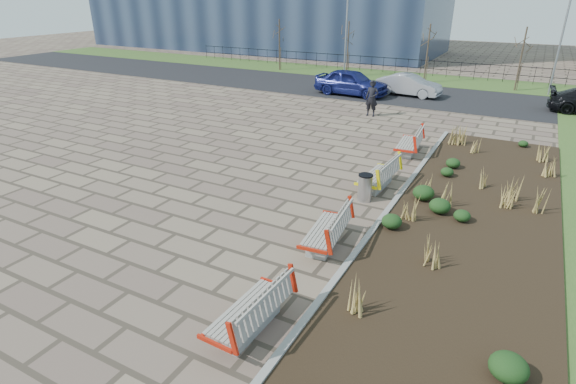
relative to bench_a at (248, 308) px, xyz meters
The scene contains 20 objects.
ground 3.35m from the bench_a, 155.00° to the left, with size 120.00×120.00×0.00m, color #72614E.
planting_bed 7.19m from the bench_a, 63.07° to the left, with size 4.50×18.00×0.10m, color black.
planting_curb 6.48m from the bench_a, 81.82° to the left, with size 0.16×18.00×0.15m, color gray.
grass_verge_far 29.56m from the bench_a, 95.83° to the left, with size 80.00×5.00×0.04m, color #33511E.
road 23.60m from the bench_a, 97.31° to the left, with size 80.00×7.00×0.02m, color black.
bench_a is the anchor object (origin of this frame).
bench_b 3.64m from the bench_a, 90.00° to the left, with size 0.90×2.10×1.00m, color red, non-canonical shape.
bench_c 7.95m from the bench_a, 90.00° to the left, with size 0.90×2.10×1.00m, color #FFE90D, non-canonical shape.
bench_d 11.93m from the bench_a, 90.00° to the left, with size 0.90×2.10×1.00m, color red, non-canonical shape.
litter_bin 6.75m from the bench_a, 90.12° to the left, with size 0.44×0.44×0.86m, color #B2B2B7.
pedestrian 17.33m from the bench_a, 100.98° to the left, with size 0.69×0.45×1.88m, color black.
car_blue 22.29m from the bench_a, 105.97° to the left, with size 1.88×4.68×1.59m, color navy.
car_silver 23.18m from the bench_a, 97.10° to the left, with size 1.39×3.98×1.31m, color gray.
tree_a 31.71m from the bench_a, 118.27° to the left, with size 1.40×1.40×4.00m, color #4C3D2D, non-canonical shape.
tree_b 29.35m from the bench_a, 107.88° to the left, with size 1.40×1.40×4.00m, color #4C3D2D, non-canonical shape.
tree_c 28.10m from the bench_a, 96.14° to the left, with size 1.40×1.40×4.00m, color #4C3D2D, non-canonical shape.
tree_d 28.10m from the bench_a, 83.86° to the left, with size 1.40×1.40×4.00m, color #4C3D2D, non-canonical shape.
lamp_west 28.95m from the bench_a, 108.18° to the left, with size 0.24×0.60×6.00m, color gray, non-canonical shape.
lamp_east 27.97m from the bench_a, 79.66° to the left, with size 0.24×0.60×6.00m, color gray, non-canonical shape.
railing_fence 31.04m from the bench_a, 95.55° to the left, with size 44.00×0.10×1.20m, color black, non-canonical shape.
Camera 1 is at (7.00, -7.18, 6.09)m, focal length 28.00 mm.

